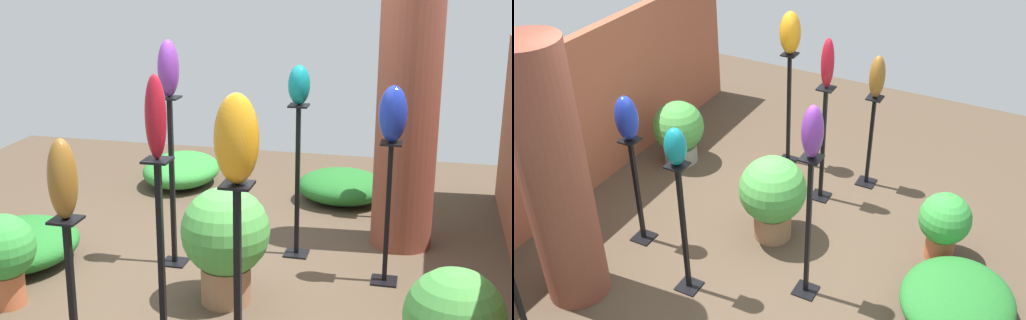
% 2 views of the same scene
% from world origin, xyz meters
% --- Properties ---
extents(ground_plane, '(8.00, 8.00, 0.00)m').
position_xyz_m(ground_plane, '(0.00, 0.00, 0.00)').
color(ground_plane, '#4C3D2D').
extents(brick_pillar, '(0.53, 0.53, 2.35)m').
position_xyz_m(brick_pillar, '(-1.18, 1.33, 1.17)').
color(brick_pillar, brown).
rests_on(brick_pillar, ground).
extents(pedestal_cobalt, '(0.20, 0.20, 1.13)m').
position_xyz_m(pedestal_cobalt, '(-0.37, 1.25, 0.52)').
color(pedestal_cobalt, black).
rests_on(pedestal_cobalt, ground).
extents(pedestal_amber, '(0.20, 0.20, 1.36)m').
position_xyz_m(pedestal_amber, '(1.56, 0.59, 0.63)').
color(pedestal_amber, black).
rests_on(pedestal_amber, ground).
extents(pedestal_teal, '(0.20, 0.20, 1.31)m').
position_xyz_m(pedestal_teal, '(-0.73, 0.48, 0.60)').
color(pedestal_teal, black).
rests_on(pedestal_teal, ground).
extents(pedestal_violet, '(0.20, 0.20, 1.41)m').
position_xyz_m(pedestal_violet, '(-0.31, -0.47, 0.65)').
color(pedestal_violet, black).
rests_on(pedestal_violet, ground).
extents(pedestal_bronze, '(0.20, 0.20, 1.07)m').
position_xyz_m(pedestal_bronze, '(1.53, -0.39, 0.49)').
color(pedestal_bronze, black).
rests_on(pedestal_bronze, ground).
extents(pedestal_ruby, '(0.20, 0.20, 1.31)m').
position_xyz_m(pedestal_ruby, '(1.06, -0.03, 0.60)').
color(pedestal_ruby, black).
rests_on(pedestal_ruby, ground).
extents(pedestal_jade, '(0.20, 0.20, 1.16)m').
position_xyz_m(pedestal_jade, '(-1.83, 1.29, 0.53)').
color(pedestal_jade, black).
rests_on(pedestal_jade, ground).
extents(art_vase_cobalt, '(0.20, 0.21, 0.43)m').
position_xyz_m(art_vase_cobalt, '(-0.37, 1.25, 1.35)').
color(art_vase_cobalt, '#192D9E').
rests_on(art_vase_cobalt, pedestal_cobalt).
extents(art_vase_amber, '(0.22, 0.23, 0.46)m').
position_xyz_m(art_vase_amber, '(1.56, 0.59, 1.59)').
color(art_vase_amber, orange).
rests_on(art_vase_amber, pedestal_amber).
extents(art_vase_teal, '(0.17, 0.18, 0.32)m').
position_xyz_m(art_vase_teal, '(-0.73, 0.48, 1.47)').
color(art_vase_teal, '#0F727A').
rests_on(art_vase_teal, pedestal_teal).
extents(art_vase_violet, '(0.18, 0.17, 0.44)m').
position_xyz_m(art_vase_violet, '(-0.31, -0.47, 1.63)').
color(art_vase_violet, '#6B2D8C').
rests_on(art_vase_violet, pedestal_violet).
extents(art_vase_bronze, '(0.17, 0.16, 0.46)m').
position_xyz_m(art_vase_bronze, '(1.53, -0.39, 1.30)').
color(art_vase_bronze, brown).
rests_on(art_vase_bronze, pedestal_bronze).
extents(art_vase_ruby, '(0.12, 0.13, 0.51)m').
position_xyz_m(art_vase_ruby, '(1.06, -0.03, 1.56)').
color(art_vase_ruby, maroon).
rests_on(art_vase_ruby, pedestal_ruby).
extents(art_vase_jade, '(0.15, 0.14, 0.35)m').
position_xyz_m(art_vase_jade, '(-1.83, 1.29, 1.33)').
color(art_vase_jade, '#2D9356').
rests_on(art_vase_jade, pedestal_jade).
extents(potted_plant_front_right, '(0.65, 0.65, 0.88)m').
position_xyz_m(potted_plant_front_right, '(0.25, 0.14, 0.50)').
color(potted_plant_front_right, '#936B4C').
rests_on(potted_plant_front_right, ground).
extents(potted_plant_back_center, '(0.48, 0.48, 0.69)m').
position_xyz_m(potted_plant_back_center, '(0.68, -1.40, 0.41)').
color(potted_plant_back_center, '#B25B38').
rests_on(potted_plant_back_center, ground).
extents(foliage_bed_east, '(1.04, 0.94, 0.35)m').
position_xyz_m(foliage_bed_east, '(-0.00, -1.70, 0.17)').
color(foliage_bed_east, '#236B28').
rests_on(foliage_bed_east, ground).
extents(foliage_bed_west, '(0.86, 0.93, 0.33)m').
position_xyz_m(foliage_bed_west, '(-2.20, 0.69, 0.17)').
color(foliage_bed_west, '#236B28').
rests_on(foliage_bed_west, ground).
extents(foliage_bed_center, '(1.03, 0.83, 0.35)m').
position_xyz_m(foliage_bed_center, '(-2.35, -1.13, 0.17)').
color(foliage_bed_center, '#338C38').
rests_on(foliage_bed_center, ground).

